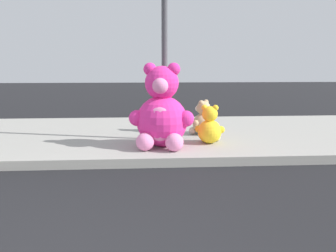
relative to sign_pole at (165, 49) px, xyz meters
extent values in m
cube|color=#9E9B93|center=(-1.00, 0.80, -1.77)|extent=(28.00, 4.40, 0.15)
cylinder|color=#4C4C51|center=(0.00, 0.00, -0.10)|extent=(0.11, 0.11, 3.20)
sphere|color=#F22D93|center=(-0.08, -0.55, -1.25)|extent=(0.89, 0.89, 0.89)
ellipsoid|color=pink|center=(-0.13, -0.86, -1.25)|extent=(0.51, 0.27, 0.58)
sphere|color=#F22D93|center=(-0.08, -0.55, -0.59)|extent=(0.58, 0.58, 0.58)
sphere|color=pink|center=(-0.12, -0.79, -0.63)|extent=(0.27, 0.27, 0.27)
sphere|color=#F22D93|center=(0.12, -0.58, -0.36)|extent=(0.22, 0.22, 0.22)
sphere|color=#F22D93|center=(0.32, -0.72, -1.19)|extent=(0.28, 0.28, 0.28)
sphere|color=pink|center=(0.10, -0.96, -1.55)|extent=(0.31, 0.31, 0.31)
sphere|color=#F22D93|center=(-0.28, -0.52, -0.36)|extent=(0.22, 0.22, 0.22)
sphere|color=#F22D93|center=(-0.51, -0.59, -1.19)|extent=(0.28, 0.28, 0.28)
sphere|color=pink|center=(-0.38, -0.88, -1.55)|extent=(0.31, 0.31, 0.31)
sphere|color=teal|center=(-0.16, 0.91, -1.52)|extent=(0.35, 0.35, 0.35)
ellipsoid|color=#7BBFBC|center=(-0.28, 0.86, -1.52)|extent=(0.15, 0.20, 0.22)
sphere|color=teal|center=(-0.16, 0.91, -1.27)|extent=(0.23, 0.23, 0.23)
sphere|color=#7BBFBC|center=(-0.25, 0.87, -1.28)|extent=(0.10, 0.10, 0.10)
sphere|color=teal|center=(-0.13, 0.84, -1.18)|extent=(0.09, 0.09, 0.09)
sphere|color=teal|center=(-0.13, 0.74, -1.50)|extent=(0.11, 0.11, 0.11)
sphere|color=#7BBFBC|center=(-0.26, 0.76, -1.64)|extent=(0.12, 0.12, 0.12)
sphere|color=teal|center=(-0.20, 0.98, -1.18)|extent=(0.09, 0.09, 0.09)
sphere|color=teal|center=(-0.28, 1.04, -1.50)|extent=(0.11, 0.11, 0.11)
sphere|color=#7BBFBC|center=(-0.34, 0.93, -1.64)|extent=(0.12, 0.12, 0.12)
sphere|color=yellow|center=(0.79, -0.38, -1.48)|extent=(0.43, 0.43, 0.43)
ellipsoid|color=#F0DB80|center=(0.83, -0.23, -1.48)|extent=(0.25, 0.15, 0.28)
sphere|color=yellow|center=(0.79, -0.38, -1.16)|extent=(0.28, 0.28, 0.28)
sphere|color=#F0DB80|center=(0.82, -0.26, -1.18)|extent=(0.13, 0.13, 0.13)
sphere|color=yellow|center=(0.70, -0.36, -1.05)|extent=(0.11, 0.11, 0.11)
sphere|color=yellow|center=(0.61, -0.28, -1.45)|extent=(0.14, 0.14, 0.14)
sphere|color=#F0DB80|center=(0.72, -0.17, -1.62)|extent=(0.15, 0.15, 0.15)
sphere|color=yellow|center=(0.89, -0.41, -1.05)|extent=(0.11, 0.11, 0.11)
sphere|color=yellow|center=(1.00, -0.38, -1.45)|extent=(0.14, 0.14, 0.14)
sphere|color=#F0DB80|center=(0.95, -0.23, -1.62)|extent=(0.15, 0.15, 0.15)
sphere|color=tan|center=(0.82, 0.48, -1.48)|extent=(0.44, 0.44, 0.44)
ellipsoid|color=beige|center=(0.70, 0.58, -1.48)|extent=(0.22, 0.25, 0.28)
sphere|color=tan|center=(0.82, 0.48, -1.16)|extent=(0.29, 0.29, 0.29)
sphere|color=beige|center=(0.73, 0.56, -1.17)|extent=(0.13, 0.13, 0.13)
sphere|color=tan|center=(0.76, 0.40, -1.04)|extent=(0.11, 0.11, 0.11)
sphere|color=tan|center=(0.65, 0.35, -1.45)|extent=(0.14, 0.14, 0.14)
sphere|color=beige|center=(0.60, 0.50, -1.62)|extent=(0.15, 0.15, 0.15)
sphere|color=tan|center=(0.89, 0.56, -1.04)|extent=(0.11, 0.11, 0.11)
sphere|color=tan|center=(0.91, 0.68, -1.45)|extent=(0.14, 0.14, 0.14)
sphere|color=beige|center=(0.75, 0.69, -1.62)|extent=(0.15, 0.15, 0.15)
camera|label=1|loc=(-0.41, -6.74, -0.28)|focal=38.56mm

